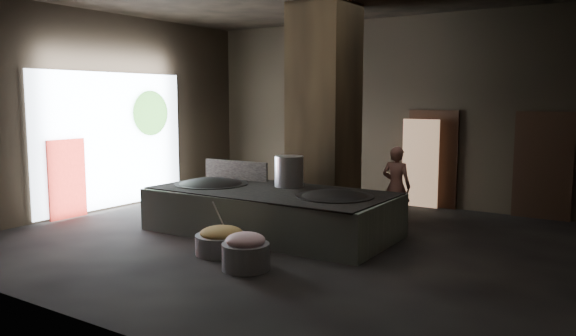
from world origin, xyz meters
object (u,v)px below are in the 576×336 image
Objects in this scene: stock_pot at (289,171)px; cook at (396,186)px; wok_right at (335,201)px; meat_basin at (246,256)px; wok_left at (211,188)px; hearth_platform at (271,212)px; veg_basin at (222,244)px.

cook is (1.71, 1.32, -0.32)m from stock_pot.
wok_right is 1.89× the size of meat_basin.
wok_left is 2.03× the size of meat_basin.
stock_pot reaches higher than meat_basin.
hearth_platform is 5.34× the size of veg_basin.
wok_left reaches higher than hearth_platform.
cook reaches higher than meat_basin.
wok_left is 3.25m from meat_basin.
stock_pot is 2.39m from veg_basin.
hearth_platform is at bearing -177.88° from wok_right.
hearth_platform is 1.39m from wok_right.
meat_basin is at bearing -70.08° from stock_pot.
wok_right is 1.57× the size of veg_basin.
meat_basin is (0.96, -2.65, -0.93)m from stock_pot.
wok_left reaches higher than meat_basin.
stock_pot reaches higher than hearth_platform.
wok_left is at bearing -177.95° from wok_right.
veg_basin is at bearing -86.62° from hearth_platform.
stock_pot is 0.70× the size of veg_basin.
hearth_platform is 3.41× the size of wok_right.
wok_left is (-1.45, -0.05, 0.35)m from hearth_platform.
wok_right is at bearing 54.37° from veg_basin.
wok_right is 2.25× the size of stock_pot.
stock_pot is at bearing 92.48° from veg_basin.
meat_basin is at bearing -65.99° from hearth_platform.
veg_basin is at bearing 151.51° from meat_basin.
wok_left is 3.74m from cook.
cook is at bearing 37.79° from stock_pot.
cook is at bearing 77.43° from wok_right.
meat_basin is at bearing -28.49° from veg_basin.
wok_right is at bearing -21.04° from stock_pot.
cook is at bearing 45.16° from hearth_platform.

